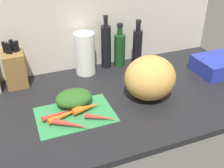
{
  "coord_description": "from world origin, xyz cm",
  "views": [
    {
      "loc": [
        -37.63,
        -104.86,
        74.2
      ],
      "look_at": [
        -0.14,
        -9.74,
        13.64
      ],
      "focal_mm": 43.32,
      "sensor_mm": 36.0,
      "label": 1
    }
  ],
  "objects": [
    {
      "name": "carrot_0",
      "position": [
        -10.94,
        -3.19,
        2.52
      ],
      "size": [
        12.9,
        12.44,
        3.44
      ],
      "primitive_type": "cone",
      "rotation": [
        0.0,
        1.57,
        0.76
      ],
      "color": "orange",
      "rests_on": "cutting_board"
    },
    {
      "name": "wall_back",
      "position": [
        0.0,
        38.5,
        30.0
      ],
      "size": [
        170.0,
        3.0,
        60.0
      ],
      "primitive_type": "cube",
      "color": "beige",
      "rests_on": "ground_plane"
    },
    {
      "name": "ground_plane",
      "position": [
        0.0,
        0.0,
        -1.5
      ],
      "size": [
        170.0,
        80.0,
        3.0
      ],
      "primitive_type": "cube",
      "color": "black"
    },
    {
      "name": "paper_towel_roll",
      "position": [
        -0.9,
        29.5,
        11.93
      ],
      "size": [
        11.25,
        11.25,
        23.86
      ],
      "primitive_type": "cylinder",
      "color": "white",
      "rests_on": "ground_plane"
    },
    {
      "name": "bottle_0",
      "position": [
        12.72,
        32.44,
        13.28
      ],
      "size": [
        5.75,
        5.75,
        31.28
      ],
      "color": "black",
      "rests_on": "ground_plane"
    },
    {
      "name": "winter_squash",
      "position": [
        20.73,
        -6.57,
        10.8
      ],
      "size": [
        25.04,
        22.96,
        21.6
      ],
      "primitive_type": "ellipsoid",
      "color": "gold",
      "rests_on": "ground_plane"
    },
    {
      "name": "carrot_6",
      "position": [
        -24.76,
        -6.95,
        2.01
      ],
      "size": [
        14.66,
        5.17,
        2.41
      ],
      "primitive_type": "cone",
      "rotation": [
        0.0,
        1.57,
        0.19
      ],
      "color": "red",
      "rests_on": "cutting_board"
    },
    {
      "name": "carrot_5",
      "position": [
        -11.41,
        -7.61,
        2.54
      ],
      "size": [
        14.55,
        5.85,
        3.48
      ],
      "primitive_type": "cone",
      "rotation": [
        0.0,
        1.57,
        0.17
      ],
      "color": "orange",
      "rests_on": "cutting_board"
    },
    {
      "name": "carrot_4",
      "position": [
        -21.24,
        -8.72,
        2.23
      ],
      "size": [
        17.78,
        7.69,
        2.86
      ],
      "primitive_type": "cone",
      "rotation": [
        0.0,
        1.57,
        0.28
      ],
      "color": "orange",
      "rests_on": "cutting_board"
    },
    {
      "name": "bottle_1",
      "position": [
        21.03,
        31.57,
        10.58
      ],
      "size": [
        6.62,
        6.62,
        26.06
      ],
      "color": "#19421E",
      "rests_on": "ground_plane"
    },
    {
      "name": "knife_block",
      "position": [
        -38.82,
        31.3,
        9.68
      ],
      "size": [
        10.47,
        15.39,
        23.91
      ],
      "color": "olive",
      "rests_on": "ground_plane"
    },
    {
      "name": "dish_rack",
      "position": [
        68.81,
        2.31,
        4.42
      ],
      "size": [
        22.43,
        20.69,
        8.83
      ],
      "primitive_type": "cube",
      "color": "#2838AD",
      "rests_on": "ground_plane"
    },
    {
      "name": "carrot_2",
      "position": [
        -20.86,
        -16.45,
        2.2
      ],
      "size": [
        14.74,
        12.11,
        2.81
      ],
      "primitive_type": "cone",
      "rotation": [
        0.0,
        1.57,
        -0.65
      ],
      "color": "red",
      "rests_on": "cutting_board"
    },
    {
      "name": "carrot_greens_pile",
      "position": [
        -15.72,
        -0.78,
        4.47
      ],
      "size": [
        17.35,
        13.34,
        7.34
      ],
      "primitive_type": "ellipsoid",
      "color": "#2D6023",
      "rests_on": "cutting_board"
    },
    {
      "name": "cutting_board",
      "position": [
        -17.27,
        -7.88,
        0.4
      ],
      "size": [
        34.35,
        23.71,
        0.8
      ],
      "primitive_type": "cube",
      "color": "#338C4C",
      "rests_on": "ground_plane"
    },
    {
      "name": "bottle_2",
      "position": [
        30.23,
        26.83,
        12.02
      ],
      "size": [
        5.5,
        5.5,
        28.37
      ],
      "color": "black",
      "rests_on": "ground_plane"
    },
    {
      "name": "carrot_1",
      "position": [
        -13.35,
        -1.0,
        2.52
      ],
      "size": [
        11.74,
        9.26,
        3.45
      ],
      "primitive_type": "cone",
      "rotation": [
        0.0,
        1.57,
        -0.57
      ],
      "color": "orange",
      "rests_on": "cutting_board"
    },
    {
      "name": "carrot_3",
      "position": [
        -7.79,
        -16.21,
        2.0
      ],
      "size": [
        13.56,
        9.59,
        2.39
      ],
      "primitive_type": "cone",
      "rotation": [
        0.0,
        1.57,
        -0.55
      ],
      "color": "red",
      "rests_on": "cutting_board"
    }
  ]
}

